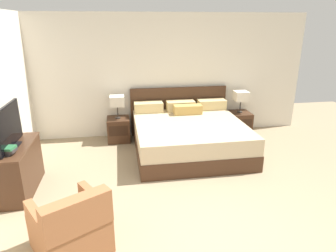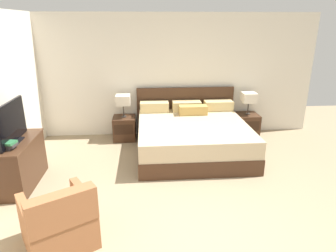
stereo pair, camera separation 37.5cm
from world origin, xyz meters
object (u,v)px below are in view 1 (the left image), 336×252
bed (188,135)px  nightstand_left (119,129)px  table_lamp_left (117,101)px  tv (9,127)px  dresser (17,168)px  nightstand_right (239,123)px  book_red_cover (5,153)px  armchair_by_window (71,229)px  book_blue_cover (6,150)px  book_small_top (5,148)px  table_lamp_right (241,96)px

bed → nightstand_left: bearing=150.9°
nightstand_left → table_lamp_left: bearing=90.0°
bed → tv: size_ratio=2.38×
dresser → tv: 0.62m
nightstand_right → nightstand_left: bearing=180.0°
book_red_cover → armchair_by_window: (0.93, -1.10, -0.44)m
bed → book_blue_cover: (-2.72, -1.33, 0.45)m
nightstand_right → tv: 4.47m
bed → book_small_top: size_ratio=8.69×
armchair_by_window → table_lamp_left: bearing=80.8°
book_blue_cover → table_lamp_right: bearing=27.0°
nightstand_left → tv: tv is taller
tv → table_lamp_left: bearing=51.3°
nightstand_left → table_lamp_left: 0.59m
dresser → armchair_by_window: 1.66m
nightstand_right → book_small_top: (-4.03, -2.05, 0.55)m
dresser → book_red_cover: (-0.01, -0.28, 0.36)m
nightstand_right → armchair_by_window: size_ratio=0.51×
nightstand_left → book_blue_cover: 2.55m
table_lamp_right → book_small_top: size_ratio=1.93×
table_lamp_left → book_blue_cover: 2.50m
book_blue_cover → book_small_top: size_ratio=0.97×
tv → armchair_by_window: tv is taller
table_lamp_right → book_red_cover: size_ratio=2.32×
nightstand_left → book_red_cover: size_ratio=2.42×
nightstand_left → bed: bearing=-29.1°
table_lamp_right → dresser: size_ratio=0.43×
bed → book_red_cover: size_ratio=10.46×
bed → book_blue_cover: bed is taller
book_red_cover → book_blue_cover: (0.02, 0.00, 0.04)m
bed → nightstand_right: size_ratio=4.32×
bed → table_lamp_left: size_ratio=4.50×
nightstand_right → armchair_by_window: armchair_by_window is taller
dresser → book_blue_cover: size_ratio=4.66×
nightstand_right → book_red_cover: 4.56m
nightstand_right → book_small_top: bearing=-153.1°
bed → dresser: (-2.74, -1.04, 0.05)m
armchair_by_window → bed: bearing=53.2°
nightstand_right → table_lamp_right: size_ratio=1.04×
nightstand_left → table_lamp_right: bearing=0.0°
nightstand_left → tv: (-1.43, -1.79, 0.74)m
dresser → table_lamp_right: bearing=23.7°
nightstand_right → tv: size_ratio=0.55×
table_lamp_left → book_small_top: size_ratio=1.93×
nightstand_left → book_small_top: 2.56m
bed → nightstand_right: bearing=29.1°
dresser → tv: (0.00, -0.02, 0.62)m
nightstand_left → table_lamp_right: table_lamp_right is taller
book_red_cover → armchair_by_window: 1.51m
table_lamp_right → tv: 4.41m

